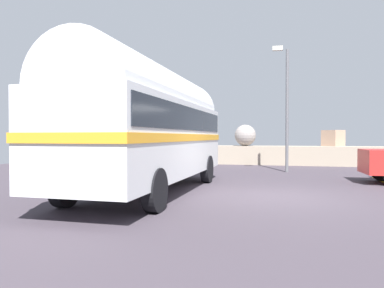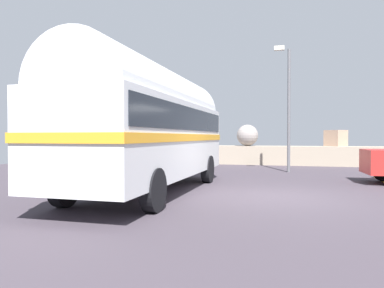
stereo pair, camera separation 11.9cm
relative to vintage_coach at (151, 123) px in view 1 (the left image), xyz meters
The scene contains 4 objects.
ground 4.08m from the vintage_coach, ahead, with size 32.00×26.00×0.02m.
breakwater 12.57m from the vintage_coach, 72.66° to the left, with size 31.36×2.14×2.44m.
vintage_coach is the anchor object (origin of this frame).
lamp_post 8.20m from the vintage_coach, 61.80° to the left, with size 0.71×0.87×5.65m.
Camera 1 is at (0.24, -10.02, 1.65)m, focal length 33.78 mm.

